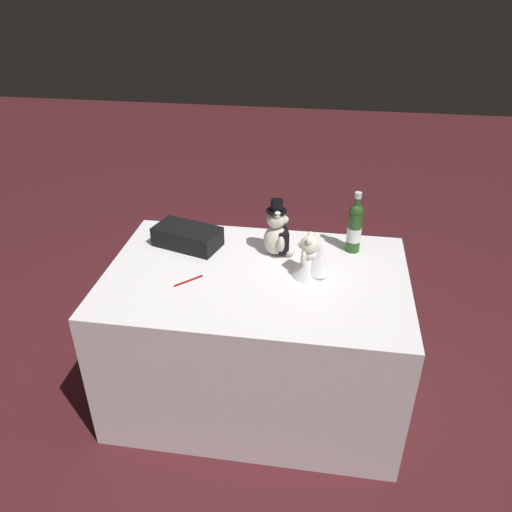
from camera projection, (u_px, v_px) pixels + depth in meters
ground_plane at (256, 390)px, 2.80m from camera, size 12.00×12.00×0.00m
reception_table at (256, 337)px, 2.60m from camera, size 1.44×0.93×0.77m
teddy_bear_groom at (278, 234)px, 2.51m from camera, size 0.16×0.16×0.30m
teddy_bear_bride at (312, 259)px, 2.35m from camera, size 0.20×0.16×0.22m
champagne_bottle at (355, 227)px, 2.53m from camera, size 0.07×0.07×0.32m
signing_pen at (189, 280)px, 2.35m from camera, size 0.12×0.12×0.01m
gift_case_black at (187, 237)px, 2.62m from camera, size 0.37×0.27×0.10m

